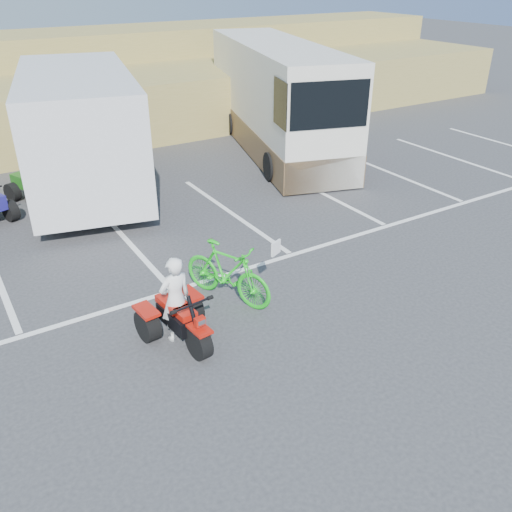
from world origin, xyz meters
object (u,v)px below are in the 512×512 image
rv_motorhome (276,104)px  red_trike_atv (183,341)px  rider (176,299)px  green_dirt_bike (227,272)px  cargo_trailer (81,129)px  quad_atv_green (39,200)px

rv_motorhome → red_trike_atv: bearing=-114.8°
rider → green_dirt_bike: size_ratio=0.79×
green_dirt_bike → cargo_trailer: 6.83m
cargo_trailer → quad_atv_green: size_ratio=5.05×
quad_atv_green → cargo_trailer: bearing=-22.1°
red_trike_atv → quad_atv_green: red_trike_atv is taller
cargo_trailer → rv_motorhome: 6.53m
rv_motorhome → quad_atv_green: size_ratio=6.65×
quad_atv_green → rv_motorhome: bearing=-17.6°
red_trike_atv → cargo_trailer: size_ratio=0.20×
rider → rv_motorhome: rv_motorhome is taller
green_dirt_bike → quad_atv_green: green_dirt_bike is taller
red_trike_atv → rider: (-0.02, 0.15, 0.73)m
green_dirt_bike → rider: bearing=-178.6°
rider → green_dirt_bike: rider is taller
cargo_trailer → green_dirt_bike: bearing=-72.7°
rider → cargo_trailer: bearing=-101.8°
red_trike_atv → cargo_trailer: (0.73, 7.45, 1.66)m
red_trike_atv → cargo_trailer: cargo_trailer is taller
green_dirt_bike → cargo_trailer: bearing=70.7°
green_dirt_bike → quad_atv_green: 6.97m
rider → cargo_trailer: 7.40m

